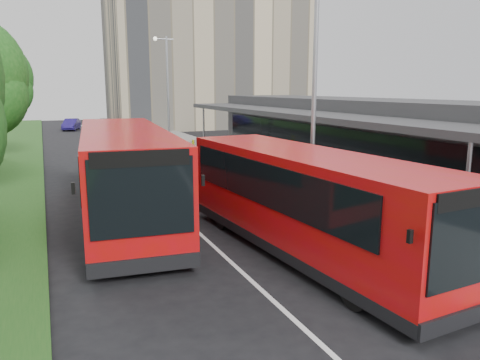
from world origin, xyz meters
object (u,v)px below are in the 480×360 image
(lamp_post_far, at_px, (167,86))
(car_far, at_px, (71,124))
(litter_bin, at_px, (245,168))
(bus_second, at_px, (125,174))
(car_near, at_px, (107,125))
(bus_main, at_px, (307,203))
(bollard, at_px, (193,148))
(lamp_post_near, at_px, (312,83))

(lamp_post_far, bearing_deg, car_far, 105.21)
(car_far, bearing_deg, litter_bin, -63.99)
(bus_second, bearing_deg, car_far, 94.50)
(lamp_post_far, bearing_deg, car_near, 97.74)
(bus_main, distance_m, car_near, 40.05)
(bus_main, height_order, bollard, bus_main)
(bus_second, relative_size, bollard, 11.00)
(bus_second, height_order, litter_bin, bus_second)
(lamp_post_near, distance_m, car_near, 37.25)
(litter_bin, relative_size, bollard, 0.80)
(lamp_post_near, xyz_separation_m, bollard, (0.60, 15.67, -4.05))
(bus_second, height_order, bollard, bus_second)
(bollard, bearing_deg, bus_second, -116.17)
(bollard, bearing_deg, lamp_post_far, 97.87)
(lamp_post_near, relative_size, car_near, 2.04)
(lamp_post_near, xyz_separation_m, litter_bin, (0.84, 7.58, -4.15))
(lamp_post_near, xyz_separation_m, car_near, (-2.31, 36.96, -4.05))
(litter_bin, xyz_separation_m, car_far, (-6.44, 33.03, 0.06))
(lamp_post_far, relative_size, car_near, 2.04)
(lamp_post_near, bearing_deg, car_far, 97.86)
(lamp_post_far, xyz_separation_m, litter_bin, (0.84, -12.42, -4.15))
(lamp_post_near, bearing_deg, bus_main, -122.20)
(bus_second, bearing_deg, lamp_post_near, -15.92)
(lamp_post_near, distance_m, litter_bin, 8.68)
(lamp_post_near, distance_m, bus_main, 4.88)
(bus_main, relative_size, bus_second, 0.89)
(lamp_post_near, xyz_separation_m, car_far, (-5.60, 40.61, -4.09))
(lamp_post_far, height_order, bus_main, lamp_post_far)
(lamp_post_far, height_order, car_far, lamp_post_far)
(car_near, bearing_deg, lamp_post_near, -79.46)
(lamp_post_near, relative_size, car_far, 2.11)
(litter_bin, bearing_deg, bollard, 91.72)
(lamp_post_far, bearing_deg, bus_main, -94.80)
(litter_bin, xyz_separation_m, bollard, (-0.24, 8.09, 0.11))
(bus_main, bearing_deg, lamp_post_far, 80.52)
(bus_main, bearing_deg, car_near, 85.85)
(lamp_post_far, distance_m, bollard, 5.95)
(bollard, xyz_separation_m, car_near, (-2.90, 21.29, -0.00))
(lamp_post_near, height_order, litter_bin, lamp_post_near)
(bus_main, relative_size, car_near, 2.62)
(car_near, bearing_deg, car_far, 139.08)
(bus_second, xyz_separation_m, litter_bin, (6.82, 5.29, -1.07))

